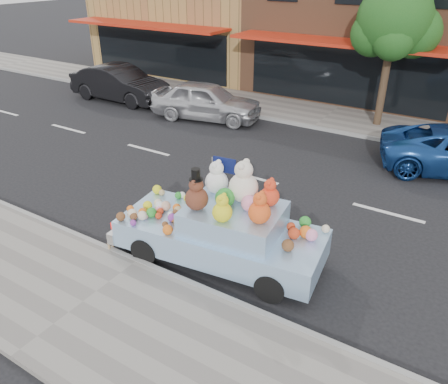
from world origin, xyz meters
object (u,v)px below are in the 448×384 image
Objects in this scene: street_tree at (395,26)px; car_dark at (120,83)px; car_silver at (206,101)px; art_car at (222,228)px.

car_dark is (-11.02, -2.61, -2.91)m from street_tree.
car_silver is at bearing -156.15° from street_tree.
car_silver is at bearing -91.93° from car_dark.
art_car is (10.41, -7.83, 0.01)m from car_dark.
art_car is at bearing -155.92° from car_silver.
car_silver is 4.84m from car_dark.
street_tree reaches higher than car_dark.
street_tree reaches higher than art_car.
art_car is at bearing -93.33° from street_tree.
street_tree is 1.12× the size of art_car.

